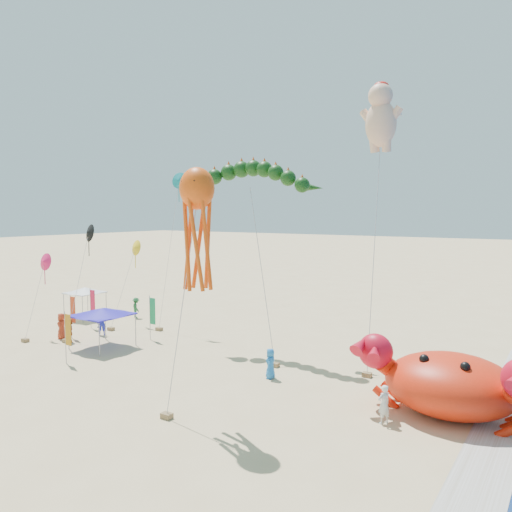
{
  "coord_description": "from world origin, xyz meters",
  "views": [
    {
      "loc": [
        14.45,
        -23.31,
        9.18
      ],
      "look_at": [
        -2.0,
        2.0,
        6.5
      ],
      "focal_mm": 35.0,
      "sensor_mm": 36.0,
      "label": 1
    }
  ],
  "objects_px": {
    "dragon_kite": "(248,181)",
    "cherub_kite": "(381,116)",
    "crab_inflatable": "(450,383)",
    "canopy_blue": "(102,312)",
    "octopus_kite": "(197,220)",
    "canopy_white": "(85,290)"
  },
  "relations": [
    {
      "from": "dragon_kite",
      "to": "cherub_kite",
      "type": "relative_size",
      "value": 0.71
    },
    {
      "from": "crab_inflatable",
      "to": "cherub_kite",
      "type": "xyz_separation_m",
      "value": [
        -6.25,
        7.94,
        13.64
      ]
    },
    {
      "from": "cherub_kite",
      "to": "canopy_blue",
      "type": "distance_m",
      "value": 22.27
    },
    {
      "from": "octopus_kite",
      "to": "dragon_kite",
      "type": "bearing_deg",
      "value": 112.83
    },
    {
      "from": "canopy_blue",
      "to": "canopy_white",
      "type": "distance_m",
      "value": 10.26
    },
    {
      "from": "canopy_blue",
      "to": "octopus_kite",
      "type": "bearing_deg",
      "value": -22.18
    },
    {
      "from": "cherub_kite",
      "to": "canopy_blue",
      "type": "bearing_deg",
      "value": -151.21
    },
    {
      "from": "crab_inflatable",
      "to": "octopus_kite",
      "type": "xyz_separation_m",
      "value": [
        -9.57,
        -6.03,
        7.28
      ]
    },
    {
      "from": "cherub_kite",
      "to": "octopus_kite",
      "type": "bearing_deg",
      "value": -103.39
    },
    {
      "from": "crab_inflatable",
      "to": "dragon_kite",
      "type": "distance_m",
      "value": 17.8
    },
    {
      "from": "octopus_kite",
      "to": "canopy_white",
      "type": "height_order",
      "value": "octopus_kite"
    },
    {
      "from": "dragon_kite",
      "to": "octopus_kite",
      "type": "bearing_deg",
      "value": -67.17
    },
    {
      "from": "cherub_kite",
      "to": "canopy_blue",
      "type": "relative_size",
      "value": 4.71
    },
    {
      "from": "dragon_kite",
      "to": "crab_inflatable",
      "type": "bearing_deg",
      "value": -18.73
    },
    {
      "from": "octopus_kite",
      "to": "canopy_white",
      "type": "distance_m",
      "value": 24.71
    },
    {
      "from": "octopus_kite",
      "to": "canopy_white",
      "type": "bearing_deg",
      "value": 153.65
    },
    {
      "from": "dragon_kite",
      "to": "cherub_kite",
      "type": "distance_m",
      "value": 9.36
    },
    {
      "from": "octopus_kite",
      "to": "cherub_kite",
      "type": "bearing_deg",
      "value": 76.61
    },
    {
      "from": "crab_inflatable",
      "to": "canopy_white",
      "type": "relative_size",
      "value": 2.66
    },
    {
      "from": "dragon_kite",
      "to": "octopus_kite",
      "type": "relative_size",
      "value": 1.11
    },
    {
      "from": "crab_inflatable",
      "to": "dragon_kite",
      "type": "height_order",
      "value": "dragon_kite"
    },
    {
      "from": "canopy_blue",
      "to": "canopy_white",
      "type": "relative_size",
      "value": 1.23
    }
  ]
}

